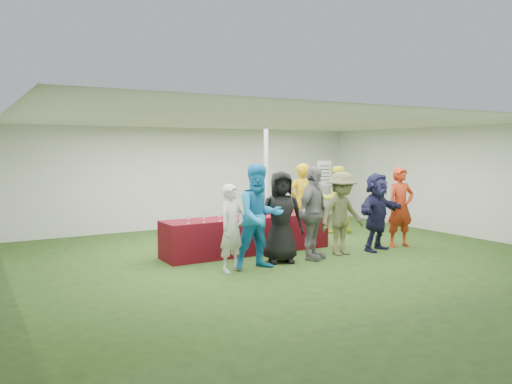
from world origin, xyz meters
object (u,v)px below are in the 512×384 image
customer_1 (260,217)px  staff_back (336,199)px  serving_table (248,235)px  customer_3 (313,213)px  customer_6 (401,207)px  staff_pourer (301,202)px  customer_2 (281,217)px  customer_0 (232,228)px  wine_list_sign (324,178)px  customer_5 (377,212)px  dump_bucket (319,208)px  customer_4 (342,214)px

customer_1 → staff_back: bearing=37.6°
serving_table → customer_3: (0.78, -1.19, 0.53)m
staff_back → customer_6: bearing=111.2°
staff_pourer → staff_back: 1.41m
staff_back → customer_2: (-3.04, -2.05, 0.01)m
customer_0 → wine_list_sign: bearing=14.7°
customer_1 → wine_list_sign: bearing=45.9°
staff_back → customer_5: 2.29m
wine_list_sign → customer_5: 3.95m
staff_pourer → customer_0: (-2.81, -1.84, -0.13)m
staff_pourer → customer_5: size_ratio=1.10×
staff_back → customer_0: (-4.17, -2.21, -0.09)m
customer_1 → dump_bucket: bearing=32.4°
staff_pourer → customer_6: size_ratio=1.03×
customer_5 → dump_bucket: bearing=113.0°
wine_list_sign → customer_4: wine_list_sign is taller
customer_0 → customer_6: bearing=-20.7°
customer_0 → customer_4: (2.55, 0.08, 0.07)m
dump_bucket → customer_6: customer_6 is taller
customer_1 → customer_6: bearing=8.2°
staff_back → customer_3: 3.21m
staff_back → customer_0: bearing=47.7°
serving_table → customer_5: 2.76m
wine_list_sign → dump_bucket: bearing=-130.3°
staff_pourer → customer_1: customer_1 is taller
serving_table → customer_6: size_ratio=2.06×
customer_4 → customer_5: 0.92m
customer_0 → serving_table: bearing=28.5°
dump_bucket → customer_4: customer_4 is taller
customer_2 → customer_4: (1.42, -0.08, -0.02)m
customer_3 → customer_6: 2.42m
customer_3 → customer_5: bearing=-28.2°
wine_list_sign → customer_3: bearing=-130.9°
staff_pourer → customer_1: bearing=46.9°
dump_bucket → staff_back: size_ratio=0.14×
staff_pourer → customer_1: 2.99m
staff_pourer → customer_6: bearing=135.8°
wine_list_sign → customer_1: bearing=-139.7°
dump_bucket → customer_4: (-0.14, -0.94, 0.00)m
customer_6 → wine_list_sign: bearing=90.4°
customer_2 → wine_list_sign: bearing=63.8°
wine_list_sign → customer_3: customer_3 is taller
dump_bucket → customer_4: 0.95m
customer_1 → customer_4: size_ratio=1.12×
wine_list_sign → customer_6: size_ratio=1.03×
customer_1 → customer_6: customer_1 is taller
serving_table → dump_bucket: bearing=-7.5°
customer_0 → staff_pourer: bearing=11.4°
customer_0 → customer_5: size_ratio=0.93×
customer_4 → dump_bucket: bearing=78.5°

